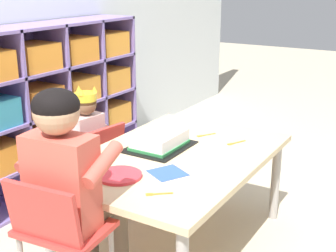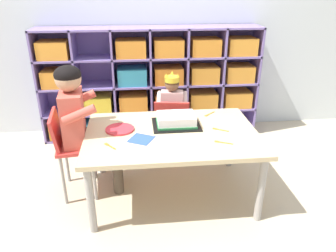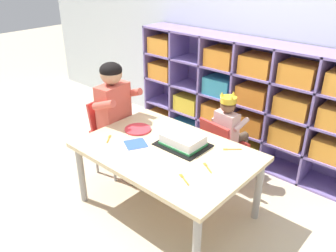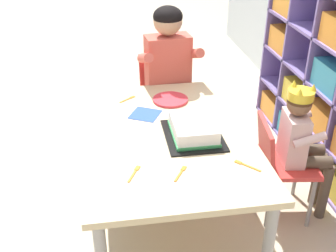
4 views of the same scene
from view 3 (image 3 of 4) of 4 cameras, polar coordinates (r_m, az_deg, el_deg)
ground at (r=2.91m, az=-0.22°, el=-13.38°), size 16.00×16.00×0.00m
classroom_back_wall at (r=3.44m, az=16.13°, el=16.64°), size 6.82×0.10×2.67m
storage_cubby_shelf at (r=3.48m, az=11.87°, el=4.34°), size 2.32×0.33×1.18m
activity_table at (r=2.62m, az=-0.24°, el=-4.94°), size 1.30×0.89×0.55m
classroom_chair_blue at (r=3.09m, az=8.70°, el=-2.87°), size 0.39×0.36×0.60m
child_with_crown at (r=3.09m, az=10.14°, el=0.14°), size 0.32×0.32×0.83m
classroom_chair_adult_side at (r=3.22m, az=-9.35°, el=-0.04°), size 0.35×0.41×0.70m
adult_helper_seated at (r=3.06m, az=-8.14°, el=2.96°), size 0.45×0.43×1.06m
birthday_cake_on_tray at (r=2.63m, az=2.48°, el=-2.47°), size 0.37×0.30×0.09m
paper_plate_stack at (r=2.88m, az=-5.00°, el=-0.54°), size 0.22×0.22×0.01m
paper_napkin_square at (r=2.68m, az=-5.35°, el=-2.95°), size 0.22×0.22×0.00m
fork_by_napkin at (r=2.27m, az=2.62°, el=-8.71°), size 0.12×0.07×0.00m
fork_near_child_seat at (r=2.78m, az=-9.75°, el=-2.03°), size 0.09×0.10×0.00m
fork_at_table_front_edge at (r=2.40m, az=6.49°, el=-6.78°), size 0.12×0.08×0.00m
fork_beside_plate_stack at (r=2.63m, az=10.37°, el=-3.81°), size 0.11×0.10×0.00m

